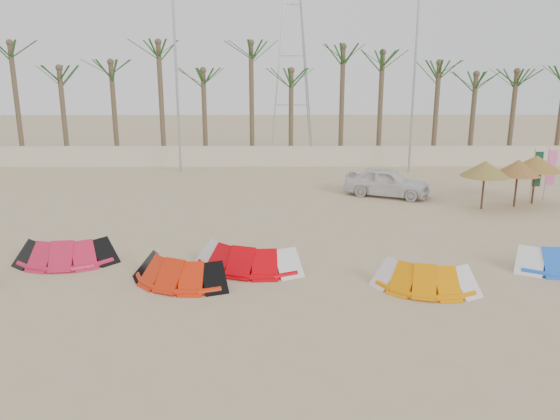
{
  "coord_description": "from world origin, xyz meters",
  "views": [
    {
      "loc": [
        -0.12,
        -12.96,
        6.34
      ],
      "look_at": [
        0.0,
        6.0,
        1.3
      ],
      "focal_mm": 35.0,
      "sensor_mm": 36.0,
      "label": 1
    }
  ],
  "objects_px": {
    "kite_red_left": "(69,249)",
    "parasol_right": "(537,163)",
    "car": "(387,182)",
    "kite_orange": "(423,274)",
    "kite_red_right": "(247,254)",
    "parasol_mid": "(518,168)",
    "parasol_left": "(485,169)",
    "kite_red_mid": "(180,268)"
  },
  "relations": [
    {
      "from": "parasol_left",
      "to": "kite_red_left",
      "type": "bearing_deg",
      "value": -157.41
    },
    {
      "from": "kite_red_right",
      "to": "parasol_right",
      "type": "distance_m",
      "value": 15.5
    },
    {
      "from": "kite_red_left",
      "to": "kite_orange",
      "type": "xyz_separation_m",
      "value": [
        11.22,
        -2.26,
        -0.0
      ]
    },
    {
      "from": "kite_red_right",
      "to": "parasol_mid",
      "type": "distance_m",
      "value": 14.27
    },
    {
      "from": "kite_red_mid",
      "to": "parasol_right",
      "type": "bearing_deg",
      "value": 32.22
    },
    {
      "from": "parasol_right",
      "to": "car",
      "type": "relative_size",
      "value": 0.55
    },
    {
      "from": "kite_red_mid",
      "to": "kite_red_right",
      "type": "xyz_separation_m",
      "value": [
        1.98,
        1.2,
        0.0
      ]
    },
    {
      "from": "kite_red_right",
      "to": "parasol_mid",
      "type": "height_order",
      "value": "parasol_mid"
    },
    {
      "from": "kite_orange",
      "to": "parasol_right",
      "type": "relative_size",
      "value": 1.43
    },
    {
      "from": "parasol_left",
      "to": "car",
      "type": "height_order",
      "value": "parasol_left"
    },
    {
      "from": "kite_red_mid",
      "to": "kite_orange",
      "type": "relative_size",
      "value": 1.07
    },
    {
      "from": "kite_red_left",
      "to": "kite_red_mid",
      "type": "xyz_separation_m",
      "value": [
        4.0,
        -1.74,
        -0.0
      ]
    },
    {
      "from": "car",
      "to": "kite_orange",
      "type": "bearing_deg",
      "value": -161.88
    },
    {
      "from": "kite_red_right",
      "to": "parasol_mid",
      "type": "relative_size",
      "value": 1.74
    },
    {
      "from": "parasol_right",
      "to": "car",
      "type": "height_order",
      "value": "parasol_right"
    },
    {
      "from": "kite_red_left",
      "to": "kite_orange",
      "type": "relative_size",
      "value": 1.01
    },
    {
      "from": "kite_red_mid",
      "to": "parasol_mid",
      "type": "distance_m",
      "value": 16.58
    },
    {
      "from": "kite_red_mid",
      "to": "parasol_right",
      "type": "height_order",
      "value": "parasol_right"
    },
    {
      "from": "parasol_left",
      "to": "parasol_mid",
      "type": "xyz_separation_m",
      "value": [
        1.65,
        0.37,
        -0.02
      ]
    },
    {
      "from": "parasol_left",
      "to": "parasol_mid",
      "type": "bearing_deg",
      "value": 12.75
    },
    {
      "from": "kite_red_left",
      "to": "parasol_mid",
      "type": "height_order",
      "value": "parasol_mid"
    },
    {
      "from": "kite_red_left",
      "to": "kite_orange",
      "type": "bearing_deg",
      "value": -11.37
    },
    {
      "from": "parasol_mid",
      "to": "kite_red_mid",
      "type": "bearing_deg",
      "value": -147.45
    },
    {
      "from": "car",
      "to": "parasol_left",
      "type": "bearing_deg",
      "value": -99.45
    },
    {
      "from": "parasol_right",
      "to": "car",
      "type": "bearing_deg",
      "value": 166.37
    },
    {
      "from": "kite_orange",
      "to": "parasol_mid",
      "type": "distance_m",
      "value": 11.63
    },
    {
      "from": "kite_red_left",
      "to": "parasol_right",
      "type": "xyz_separation_m",
      "value": [
        19.01,
        7.72,
        1.53
      ]
    },
    {
      "from": "kite_orange",
      "to": "car",
      "type": "xyz_separation_m",
      "value": [
        1.21,
        11.57,
        0.29
      ]
    },
    {
      "from": "kite_red_mid",
      "to": "car",
      "type": "height_order",
      "value": "car"
    },
    {
      "from": "kite_red_right",
      "to": "parasol_right",
      "type": "xyz_separation_m",
      "value": [
        13.03,
        8.26,
        1.52
      ]
    },
    {
      "from": "kite_orange",
      "to": "car",
      "type": "distance_m",
      "value": 11.64
    },
    {
      "from": "kite_red_right",
      "to": "parasol_right",
      "type": "height_order",
      "value": "parasol_right"
    },
    {
      "from": "kite_red_left",
      "to": "parasol_left",
      "type": "distance_m",
      "value": 17.68
    },
    {
      "from": "kite_orange",
      "to": "kite_red_mid",
      "type": "bearing_deg",
      "value": 175.93
    },
    {
      "from": "kite_orange",
      "to": "car",
      "type": "relative_size",
      "value": 0.79
    },
    {
      "from": "kite_red_left",
      "to": "kite_orange",
      "type": "height_order",
      "value": "same"
    },
    {
      "from": "kite_red_left",
      "to": "car",
      "type": "height_order",
      "value": "car"
    },
    {
      "from": "kite_red_left",
      "to": "car",
      "type": "distance_m",
      "value": 15.54
    },
    {
      "from": "kite_red_mid",
      "to": "kite_orange",
      "type": "bearing_deg",
      "value": -4.07
    },
    {
      "from": "kite_red_mid",
      "to": "kite_red_right",
      "type": "height_order",
      "value": "same"
    },
    {
      "from": "kite_orange",
      "to": "parasol_mid",
      "type": "bearing_deg",
      "value": 54.51
    },
    {
      "from": "parasol_left",
      "to": "parasol_mid",
      "type": "height_order",
      "value": "parasol_left"
    }
  ]
}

